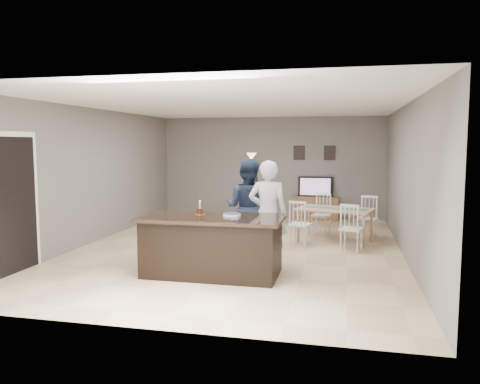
% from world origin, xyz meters
% --- Properties ---
extents(floor, '(8.00, 8.00, 0.00)m').
position_xyz_m(floor, '(0.00, 0.00, 0.00)').
color(floor, tan).
rests_on(floor, ground).
extents(room_shell, '(8.00, 8.00, 8.00)m').
position_xyz_m(room_shell, '(0.00, 0.00, 1.68)').
color(room_shell, slate).
rests_on(room_shell, floor).
extents(kitchen_island, '(2.15, 1.10, 0.90)m').
position_xyz_m(kitchen_island, '(0.00, -1.80, 0.45)').
color(kitchen_island, black).
rests_on(kitchen_island, floor).
extents(tv_console, '(1.20, 0.40, 0.60)m').
position_xyz_m(tv_console, '(1.20, 3.77, 0.30)').
color(tv_console, brown).
rests_on(tv_console, floor).
extents(television, '(0.91, 0.12, 0.53)m').
position_xyz_m(television, '(1.20, 3.84, 0.86)').
color(television, black).
rests_on(television, tv_console).
extents(tv_screen_glow, '(0.78, 0.00, 0.78)m').
position_xyz_m(tv_screen_glow, '(1.20, 3.76, 0.87)').
color(tv_screen_glow, '#CF4817').
rests_on(tv_screen_glow, tv_console).
extents(picture_frames, '(1.10, 0.02, 0.38)m').
position_xyz_m(picture_frames, '(1.15, 3.98, 1.75)').
color(picture_frames, black).
rests_on(picture_frames, room_shell).
extents(doorway, '(0.00, 2.10, 2.65)m').
position_xyz_m(doorway, '(-2.99, -2.30, 1.26)').
color(doorway, black).
rests_on(doorway, floor).
extents(woman, '(0.64, 0.43, 1.73)m').
position_xyz_m(woman, '(0.74, -1.13, 0.87)').
color(woman, silver).
rests_on(woman, floor).
extents(man, '(0.94, 0.80, 1.72)m').
position_xyz_m(man, '(0.27, -0.45, 0.86)').
color(man, '#182135').
rests_on(man, floor).
extents(birthday_cake, '(0.14, 0.14, 0.22)m').
position_xyz_m(birthday_cake, '(-0.23, -1.67, 0.95)').
color(birthday_cake, yellow).
rests_on(birthday_cake, kitchen_island).
extents(plate_stack, '(0.27, 0.27, 0.04)m').
position_xyz_m(plate_stack, '(0.29, -1.71, 0.92)').
color(plate_stack, white).
rests_on(plate_stack, kitchen_island).
extents(dining_table, '(1.78, 1.96, 0.89)m').
position_xyz_m(dining_table, '(1.77, 1.04, 0.57)').
color(dining_table, tan).
rests_on(dining_table, floor).
extents(floor_lamp, '(0.26, 0.26, 1.75)m').
position_xyz_m(floor_lamp, '(-0.39, 3.19, 1.36)').
color(floor_lamp, black).
rests_on(floor_lamp, floor).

